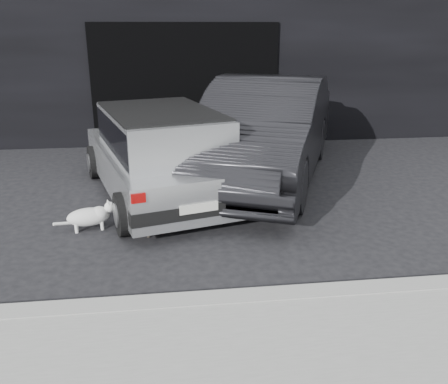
{
  "coord_description": "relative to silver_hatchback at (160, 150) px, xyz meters",
  "views": [
    {
      "loc": [
        0.53,
        -6.45,
        2.52
      ],
      "look_at": [
        1.24,
        -0.79,
        0.52
      ],
      "focal_mm": 38.0,
      "sensor_mm": 36.0,
      "label": 1
    }
  ],
  "objects": [
    {
      "name": "garage_opening",
      "position": [
        0.57,
        3.39,
        0.55
      ],
      "size": [
        4.0,
        0.1,
        2.6
      ],
      "primitive_type": "cube",
      "color": "black",
      "rests_on": "ground"
    },
    {
      "name": "second_car",
      "position": [
        1.76,
        0.74,
        0.1
      ],
      "size": [
        3.67,
        5.47,
        1.71
      ],
      "primitive_type": "imported",
      "rotation": [
        0.0,
        0.0,
        -0.4
      ],
      "color": "black",
      "rests_on": "ground"
    },
    {
      "name": "cat_white",
      "position": [
        -0.91,
        -1.16,
        -0.57
      ],
      "size": [
        0.8,
        0.37,
        0.38
      ],
      "rotation": [
        0.0,
        0.0,
        -1.39
      ],
      "color": "silver",
      "rests_on": "ground"
    },
    {
      "name": "silver_hatchback",
      "position": [
        0.0,
        0.0,
        0.0
      ],
      "size": [
        2.6,
        4.03,
        1.37
      ],
      "rotation": [
        0.0,
        0.0,
        0.27
      ],
      "color": "silver",
      "rests_on": "ground"
    },
    {
      "name": "cat_siamese",
      "position": [
        -0.21,
        -1.42,
        -0.64
      ],
      "size": [
        0.3,
        0.72,
        0.25
      ],
      "rotation": [
        0.0,
        0.0,
        3.01
      ],
      "color": "beige",
      "rests_on": "ground"
    },
    {
      "name": "curb",
      "position": [
        0.57,
        -3.2,
        -0.69
      ],
      "size": [
        18.0,
        0.25,
        0.12
      ],
      "primitive_type": "cube",
      "color": "gray",
      "rests_on": "ground"
    },
    {
      "name": "ground",
      "position": [
        -0.43,
        -0.6,
        -0.75
      ],
      "size": [
        80.0,
        80.0,
        0.0
      ],
      "primitive_type": "plane",
      "color": "black",
      "rests_on": "ground"
    },
    {
      "name": "building_facade",
      "position": [
        0.57,
        5.4,
        1.75
      ],
      "size": [
        34.0,
        4.0,
        5.0
      ],
      "primitive_type": "cube",
      "color": "black",
      "rests_on": "ground"
    }
  ]
}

